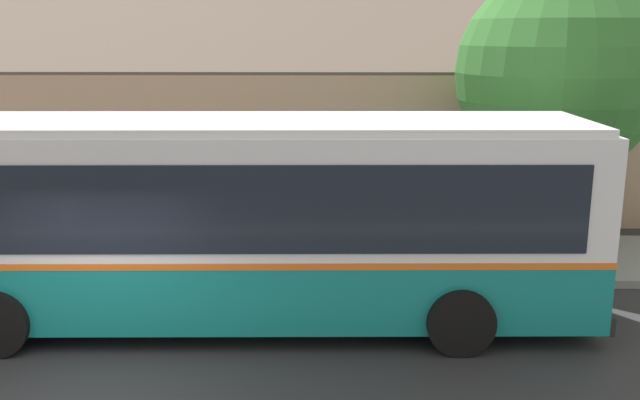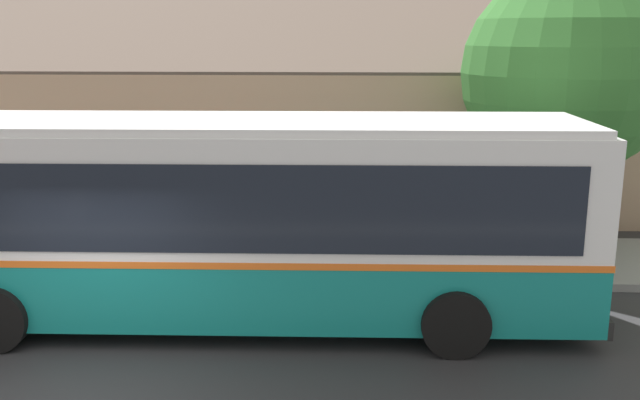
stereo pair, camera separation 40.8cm
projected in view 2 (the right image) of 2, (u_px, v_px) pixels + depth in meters
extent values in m
cube|color=gray|center=(179.00, 256.00, 14.73)|extent=(60.00, 3.00, 0.15)
cube|color=tan|center=(244.00, 128.00, 21.15)|extent=(24.56, 8.81, 3.62)
cube|color=brown|center=(228.00, 35.00, 18.38)|extent=(25.16, 4.47, 1.95)
cube|color=brown|center=(252.00, 34.00, 22.67)|extent=(25.16, 4.47, 1.95)
cube|color=black|center=(584.00, 148.00, 16.38)|extent=(1.10, 0.06, 1.30)
cube|color=#4C3323|center=(370.00, 185.00, 16.83)|extent=(1.00, 0.06, 2.10)
cube|color=#147F7A|center=(222.00, 274.00, 11.48)|extent=(11.53, 2.74, 1.02)
cube|color=orange|center=(221.00, 241.00, 11.35)|extent=(11.56, 2.76, 0.10)
cube|color=white|center=(219.00, 183.00, 11.13)|extent=(11.53, 2.74, 1.77)
cube|color=white|center=(217.00, 123.00, 10.92)|extent=(11.30, 2.61, 0.12)
cube|color=black|center=(232.00, 174.00, 12.39)|extent=(10.56, 0.25, 1.27)
cube|color=black|center=(205.00, 209.00, 9.93)|extent=(10.56, 0.25, 1.27)
cube|color=black|center=(591.00, 192.00, 11.00)|extent=(0.09, 2.20, 1.27)
cube|color=black|center=(595.00, 138.00, 10.81)|extent=(0.08, 1.75, 0.24)
cube|color=black|center=(582.00, 300.00, 11.41)|extent=(0.13, 2.50, 0.28)
cube|color=#B21919|center=(154.00, 250.00, 12.75)|extent=(3.22, 0.10, 0.71)
cube|color=black|center=(488.00, 211.00, 12.42)|extent=(0.90, 0.05, 2.54)
cylinder|color=black|center=(433.00, 268.00, 12.66)|extent=(1.01, 0.30, 1.00)
cylinder|color=black|center=(455.00, 324.00, 10.23)|extent=(1.01, 0.30, 1.00)
cylinder|color=black|center=(60.00, 264.00, 12.85)|extent=(1.01, 0.30, 1.00)
cube|color=brown|center=(3.00, 230.00, 14.70)|extent=(1.83, 0.10, 0.04)
cube|color=brown|center=(0.00, 232.00, 14.56)|extent=(1.83, 0.10, 0.04)
cube|color=black|center=(36.00, 243.00, 14.58)|extent=(0.08, 0.43, 0.45)
cube|color=brown|center=(233.00, 239.00, 14.10)|extent=(1.59, 0.10, 0.04)
cube|color=brown|center=(232.00, 241.00, 13.96)|extent=(1.59, 0.10, 0.04)
cube|color=brown|center=(231.00, 243.00, 13.82)|extent=(1.59, 0.10, 0.04)
cube|color=brown|center=(229.00, 230.00, 13.63)|extent=(1.59, 0.04, 0.10)
cube|color=brown|center=(229.00, 223.00, 13.60)|extent=(1.59, 0.04, 0.10)
cube|color=black|center=(265.00, 252.00, 13.99)|extent=(0.08, 0.43, 0.45)
cube|color=black|center=(201.00, 251.00, 14.05)|extent=(0.08, 0.43, 0.45)
cylinder|color=#4C3828|center=(556.00, 196.00, 15.08)|extent=(0.30, 0.30, 2.39)
sphere|color=#387A33|center=(566.00, 73.00, 14.48)|extent=(4.26, 4.26, 4.26)
cylinder|color=gray|center=(580.00, 213.00, 13.09)|extent=(0.07, 0.07, 2.40)
cube|color=#1959A5|center=(585.00, 162.00, 12.85)|extent=(0.36, 0.03, 0.48)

